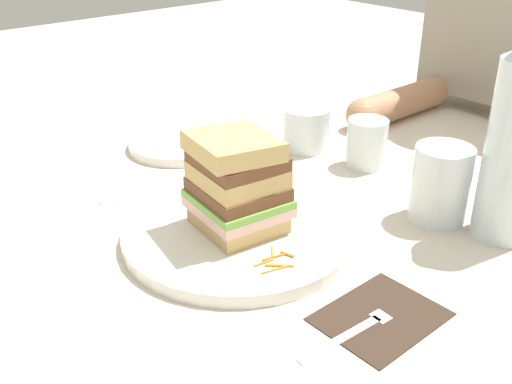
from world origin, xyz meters
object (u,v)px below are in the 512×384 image
at_px(napkin_dark, 378,318).
at_px(empty_tumbler_0, 367,143).
at_px(sandwich, 237,184).
at_px(fork, 364,324).
at_px(juice_glass, 440,187).
at_px(main_plate, 238,233).
at_px(knife, 160,187).
at_px(side_plate, 180,143).
at_px(empty_tumbler_1, 306,129).

distance_m(napkin_dark, empty_tumbler_0, 0.40).
height_order(sandwich, fork, sandwich).
bearing_deg(juice_glass, empty_tumbler_0, 160.74).
bearing_deg(empty_tumbler_0, juice_glass, -19.26).
xyz_separation_m(fork, juice_glass, (-0.09, 0.25, 0.04)).
xyz_separation_m(main_plate, empty_tumbler_0, (-0.04, 0.30, 0.03)).
bearing_deg(knife, main_plate, -0.55).
distance_m(napkin_dark, fork, 0.02).
height_order(main_plate, knife, main_plate).
bearing_deg(napkin_dark, empty_tumbler_0, 132.23).
relative_size(juice_glass, side_plate, 0.58).
bearing_deg(main_plate, napkin_dark, 2.29).
distance_m(knife, juice_glass, 0.41).
relative_size(main_plate, empty_tumbler_0, 3.78).
distance_m(main_plate, empty_tumbler_0, 0.31).
bearing_deg(napkin_dark, empty_tumbler_1, 144.58).
bearing_deg(juice_glass, fork, -71.07).
bearing_deg(empty_tumbler_0, empty_tumbler_1, -168.78).
distance_m(main_plate, napkin_dark, 0.22).
bearing_deg(napkin_dark, sandwich, -177.44).
bearing_deg(empty_tumbler_0, sandwich, -81.67).
height_order(empty_tumbler_1, side_plate, empty_tumbler_1).
height_order(juice_glass, empty_tumbler_0, juice_glass).
bearing_deg(empty_tumbler_1, knife, -96.63).
height_order(sandwich, empty_tumbler_0, sandwich).
xyz_separation_m(fork, empty_tumbler_0, (-0.27, 0.32, 0.03)).
relative_size(empty_tumbler_0, empty_tumbler_1, 1.00).
bearing_deg(knife, fork, -2.12).
height_order(main_plate, empty_tumbler_1, empty_tumbler_1).
xyz_separation_m(napkin_dark, empty_tumbler_0, (-0.27, 0.29, 0.04)).
bearing_deg(side_plate, sandwich, -21.20).
bearing_deg(main_plate, side_plate, 158.97).
bearing_deg(fork, juice_glass, 108.93).
relative_size(main_plate, empty_tumbler_1, 3.77).
distance_m(fork, side_plate, 0.54).
distance_m(main_plate, empty_tumbler_1, 0.32).
xyz_separation_m(main_plate, sandwich, (-0.00, -0.00, 0.07)).
relative_size(main_plate, knife, 1.49).
bearing_deg(juice_glass, sandwich, -119.04).
bearing_deg(sandwich, side_plate, 158.80).
bearing_deg(sandwich, empty_tumbler_1, 119.49).
xyz_separation_m(napkin_dark, side_plate, (-0.53, 0.11, 0.01)).
xyz_separation_m(juice_glass, side_plate, (-0.44, -0.12, -0.04)).
bearing_deg(knife, napkin_dark, 0.98).
bearing_deg(sandwich, napkin_dark, 2.56).
bearing_deg(napkin_dark, knife, -179.02).
relative_size(sandwich, juice_glass, 1.22).
relative_size(main_plate, sandwich, 2.34).
bearing_deg(fork, sandwich, 176.80).
xyz_separation_m(sandwich, juice_glass, (0.13, 0.24, -0.03)).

